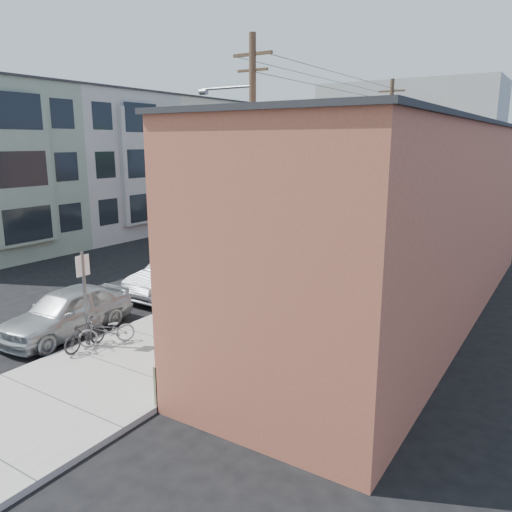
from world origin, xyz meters
The scene contains 27 objects.
ground centered at (0.00, 0.00, 0.00)m, with size 120.00×120.00×0.00m, color black.
sidewalk centered at (4.25, 11.00, 0.07)m, with size 4.50×58.00×0.15m, color #A6A39A.
cafe_building centered at (8.99, 4.99, 3.30)m, with size 6.60×20.20×6.61m.
apartment_row centered at (-11.85, 14.00, 4.50)m, with size 6.30×32.00×9.00m.
end_cap_building centered at (-2.00, 42.00, 6.00)m, with size 18.00×8.00×12.00m, color #A9A8A3.
sign_post centered at (2.35, -3.50, 1.83)m, with size 0.07×0.45×2.80m.
parking_meter_near centered at (2.25, 0.50, 0.98)m, with size 0.14×0.14×1.24m.
parking_meter_far centered at (2.25, 8.70, 0.98)m, with size 0.14×0.14×1.24m.
utility_pole_near centered at (2.39, 5.16, 5.41)m, with size 3.57×0.28×10.00m.
utility_pole_far centered at (2.45, 22.44, 5.34)m, with size 1.80×0.28×10.00m.
tree_bare centered at (2.80, 7.71, 3.10)m, with size 0.24×0.24×5.90m.
tree_leafy_mid centered at (2.80, 16.91, 5.17)m, with size 4.11×4.11×7.08m.
tree_leafy_far centered at (2.80, 24.82, 5.98)m, with size 4.41×4.41×8.04m.
patio_chair_a centered at (6.20, -0.99, 0.59)m, with size 0.50×0.50×0.88m, color #124229, non-canonical shape.
patio_chair_b centered at (5.89, -2.19, 0.59)m, with size 0.50×0.50×0.88m, color #124229, non-canonical shape.
patron_grey centered at (6.18, -2.76, 1.00)m, with size 0.62×0.41×1.70m, color gray.
patron_green centered at (5.24, -0.44, 1.10)m, with size 0.92×0.72×1.89m, color #2A6A32.
cyclist centered at (4.28, -1.30, 1.09)m, with size 1.21×0.70×1.88m, color maroon.
cyclist_bike centered at (4.28, -1.30, 0.62)m, with size 0.62×1.79×0.94m, color black.
parked_bike_a centered at (2.52, -3.73, 0.61)m, with size 0.43×1.52×0.91m, color black.
parked_bike_b centered at (2.78, -3.17, 0.58)m, with size 0.57×1.62×0.85m, color gray.
car_0 centered at (0.80, -3.04, 0.76)m, with size 1.79×4.44×1.51m, color #AEB4B6.
car_1 centered at (0.80, 2.23, 0.79)m, with size 1.68×4.82×1.59m, color #AFB1B7.
car_2 centered at (0.80, 8.66, 0.65)m, with size 1.83×4.49×1.30m, color black.
car_3 centered at (0.34, 13.89, 0.69)m, with size 2.29×4.96×1.38m, color #9B9CA2.
car_4 centered at (0.80, 19.21, 0.77)m, with size 1.63×4.68×1.54m, color #ABADB3.
bus centered at (-2.09, 25.44, 1.55)m, with size 2.61×11.15×3.11m, color silver.
Camera 1 is at (13.88, -12.34, 5.95)m, focal length 35.00 mm.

